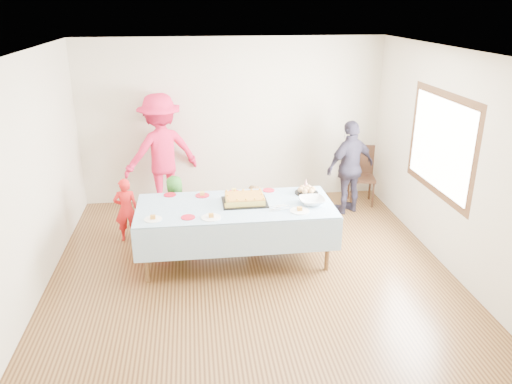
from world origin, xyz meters
TOP-DOWN VIEW (x-y plane):
  - ground at (0.00, 0.00)m, footprint 5.00×5.00m
  - room_walls at (0.05, 0.00)m, footprint 5.04×5.04m
  - party_table at (-0.17, 0.24)m, footprint 2.50×1.10m
  - birthday_cake at (-0.04, 0.30)m, footprint 0.58×0.44m
  - rolls_tray at (0.83, 0.54)m, footprint 0.32×0.32m
  - punch_bowl at (0.81, 0.15)m, footprint 0.33×0.33m
  - party_hat at (0.85, 0.70)m, footprint 0.09×0.09m
  - fork_pile at (0.37, 0.04)m, footprint 0.24×0.18m
  - plate_red_far_a at (-1.01, 0.70)m, footprint 0.17×0.17m
  - plate_red_far_b at (-0.58, 0.62)m, footprint 0.19×0.19m
  - plate_red_far_c at (-0.15, 0.69)m, footprint 0.16×0.16m
  - plate_red_far_d at (0.33, 0.70)m, footprint 0.16×0.16m
  - plate_red_near at (-0.77, -0.08)m, footprint 0.17×0.17m
  - plate_white_left at (-1.18, -0.08)m, footprint 0.21×0.21m
  - plate_white_mid at (-0.49, -0.12)m, footprint 0.24×0.24m
  - plate_white_right at (0.60, -0.06)m, footprint 0.24×0.24m
  - dining_chair at (2.12, 2.03)m, footprint 0.49×0.49m
  - toddler_left at (-1.64, 1.03)m, footprint 0.35×0.24m
  - toddler_mid at (-0.95, 1.02)m, footprint 0.53×0.43m
  - toddler_right at (0.13, 0.90)m, footprint 0.39×0.30m
  - adult_left at (-1.18, 2.20)m, footprint 1.39×1.10m
  - adult_right at (1.78, 1.63)m, footprint 0.96×0.67m

SIDE VIEW (x-z plane):
  - ground at x=0.00m, z-range 0.00..0.00m
  - toddler_right at x=0.13m, z-range 0.00..0.79m
  - toddler_left at x=-1.64m, z-range 0.00..0.93m
  - toddler_mid at x=-0.95m, z-range 0.00..0.93m
  - dining_chair at x=2.12m, z-range 0.05..1.02m
  - party_table at x=-0.17m, z-range 0.33..1.11m
  - adult_right at x=1.78m, z-range 0.00..1.51m
  - plate_red_far_a at x=-1.01m, z-range 0.78..0.79m
  - plate_red_far_b at x=-0.58m, z-range 0.78..0.79m
  - plate_red_far_c at x=-0.15m, z-range 0.78..0.79m
  - plate_red_far_d at x=0.33m, z-range 0.78..0.79m
  - plate_red_near at x=-0.77m, z-range 0.78..0.79m
  - plate_white_left at x=-1.18m, z-range 0.78..0.79m
  - plate_white_mid at x=-0.49m, z-range 0.78..0.79m
  - plate_white_right at x=0.60m, z-range 0.78..0.79m
  - fork_pile at x=0.37m, z-range 0.78..0.85m
  - rolls_tray at x=0.83m, z-range 0.77..0.87m
  - punch_bowl at x=0.81m, z-range 0.78..0.86m
  - birthday_cake at x=-0.04m, z-range 0.78..0.88m
  - party_hat at x=0.85m, z-range 0.78..0.93m
  - adult_left at x=-1.18m, z-range 0.00..1.89m
  - room_walls at x=0.05m, z-range 0.41..3.13m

